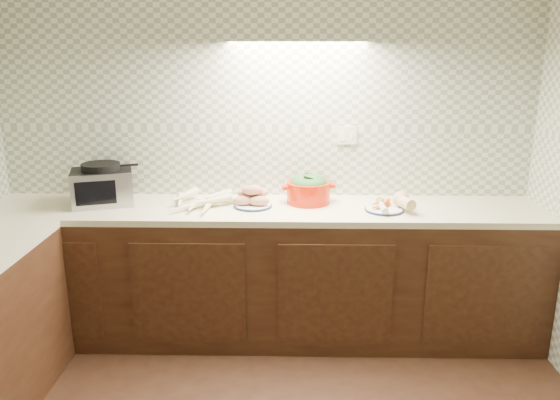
{
  "coord_description": "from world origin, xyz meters",
  "views": [
    {
      "loc": [
        0.17,
        -1.86,
        1.91
      ],
      "look_at": [
        0.11,
        1.25,
        1.02
      ],
      "focal_mm": 35.0,
      "sensor_mm": 36.0,
      "label": 1
    }
  ],
  "objects_px": {
    "onion_bowl": "(249,196)",
    "dutch_oven": "(308,189)",
    "veg_plate": "(392,204)",
    "toaster_oven": "(102,185)",
    "parsnip_pile": "(199,201)",
    "sweet_potato_plate": "(253,199)"
  },
  "relations": [
    {
      "from": "onion_bowl",
      "to": "dutch_oven",
      "type": "xyz_separation_m",
      "value": [
        0.4,
        -0.02,
        0.06
      ]
    },
    {
      "from": "dutch_oven",
      "to": "veg_plate",
      "type": "xyz_separation_m",
      "value": [
        0.52,
        -0.15,
        -0.05
      ]
    },
    {
      "from": "toaster_oven",
      "to": "onion_bowl",
      "type": "height_order",
      "value": "toaster_oven"
    },
    {
      "from": "parsnip_pile",
      "to": "onion_bowl",
      "type": "bearing_deg",
      "value": 17.85
    },
    {
      "from": "sweet_potato_plate",
      "to": "dutch_oven",
      "type": "xyz_separation_m",
      "value": [
        0.36,
        0.09,
        0.04
      ]
    },
    {
      "from": "parsnip_pile",
      "to": "toaster_oven",
      "type": "bearing_deg",
      "value": 177.19
    },
    {
      "from": "parsnip_pile",
      "to": "onion_bowl",
      "type": "height_order",
      "value": "onion_bowl"
    },
    {
      "from": "parsnip_pile",
      "to": "veg_plate",
      "type": "distance_m",
      "value": 1.23
    },
    {
      "from": "sweet_potato_plate",
      "to": "veg_plate",
      "type": "relative_size",
      "value": 0.82
    },
    {
      "from": "dutch_oven",
      "to": "veg_plate",
      "type": "bearing_deg",
      "value": -26.19
    },
    {
      "from": "onion_bowl",
      "to": "veg_plate",
      "type": "height_order",
      "value": "veg_plate"
    },
    {
      "from": "sweet_potato_plate",
      "to": "onion_bowl",
      "type": "bearing_deg",
      "value": 107.36
    },
    {
      "from": "onion_bowl",
      "to": "dutch_oven",
      "type": "bearing_deg",
      "value": -2.82
    },
    {
      "from": "toaster_oven",
      "to": "veg_plate",
      "type": "relative_size",
      "value": 1.47
    },
    {
      "from": "dutch_oven",
      "to": "veg_plate",
      "type": "relative_size",
      "value": 1.17
    },
    {
      "from": "veg_plate",
      "to": "sweet_potato_plate",
      "type": "bearing_deg",
      "value": 176.33
    },
    {
      "from": "onion_bowl",
      "to": "veg_plate",
      "type": "distance_m",
      "value": 0.93
    },
    {
      "from": "toaster_oven",
      "to": "dutch_oven",
      "type": "height_order",
      "value": "toaster_oven"
    },
    {
      "from": "veg_plate",
      "to": "toaster_oven",
      "type": "bearing_deg",
      "value": 176.91
    },
    {
      "from": "toaster_oven",
      "to": "veg_plate",
      "type": "distance_m",
      "value": 1.87
    },
    {
      "from": "toaster_oven",
      "to": "veg_plate",
      "type": "bearing_deg",
      "value": -20.39
    },
    {
      "from": "toaster_oven",
      "to": "parsnip_pile",
      "type": "bearing_deg",
      "value": -20.12
    }
  ]
}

